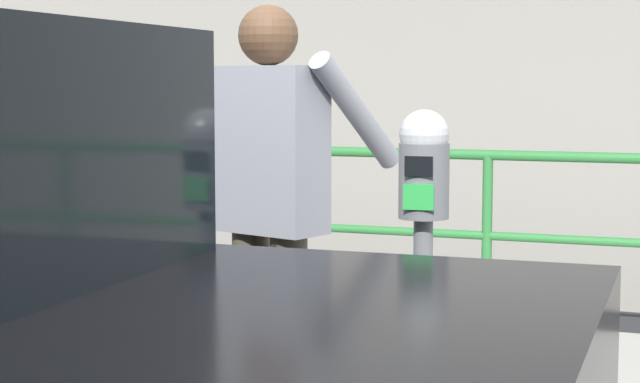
{
  "coord_description": "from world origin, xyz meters",
  "views": [
    {
      "loc": [
        1.19,
        -3.36,
        1.61
      ],
      "look_at": [
        -0.21,
        0.47,
        1.19
      ],
      "focal_mm": 59.81,
      "sensor_mm": 36.0,
      "label": 1
    }
  ],
  "objects": [
    {
      "name": "parking_meter",
      "position": [
        0.25,
        0.3,
        1.15
      ],
      "size": [
        0.18,
        0.19,
        1.37
      ],
      "rotation": [
        0.0,
        0.0,
        3.2
      ],
      "color": "slate",
      "rests_on": "sidewalk_curb"
    },
    {
      "name": "pedestrian_at_meter",
      "position": [
        -0.43,
        0.51,
        1.17
      ],
      "size": [
        0.76,
        0.56,
        1.77
      ],
      "rotation": [
        0.0,
        0.0,
        -0.32
      ],
      "color": "brown",
      "rests_on": "sidewalk_curb"
    },
    {
      "name": "background_railing",
      "position": [
        0.0,
        2.75,
        0.93
      ],
      "size": [
        24.06,
        0.06,
        1.08
      ],
      "color": "#2D7A38",
      "rests_on": "sidewalk_curb"
    },
    {
      "name": "backdrop_wall",
      "position": [
        0.0,
        4.57,
        1.63
      ],
      "size": [
        32.0,
        0.5,
        3.27
      ],
      "primitive_type": "cube",
      "color": "gray",
      "rests_on": "ground"
    }
  ]
}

